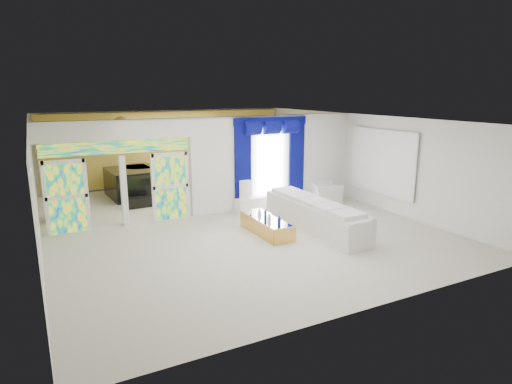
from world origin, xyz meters
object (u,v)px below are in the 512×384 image
console_table (253,204)px  armchair (324,193)px  coffee_table (267,226)px  grand_piano (131,183)px  white_sofa (315,217)px

console_table → armchair: (2.57, -0.32, 0.14)m
coffee_table → console_table: bearing=71.4°
console_table → armchair: armchair is taller
console_table → armchair: size_ratio=1.18×
coffee_table → armchair: 3.87m
coffee_table → grand_piano: 6.39m
white_sofa → grand_piano: 7.25m
grand_piano → coffee_table: bearing=-72.1°
console_table → grand_piano: bearing=130.5°
white_sofa → grand_piano: bearing=119.8°
armchair → grand_piano: size_ratio=0.54×
coffee_table → console_table: (0.77, 2.28, -0.00)m
coffee_table → console_table: size_ratio=1.53×
coffee_table → grand_piano: size_ratio=0.96×
white_sofa → grand_piano: size_ratio=1.96×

